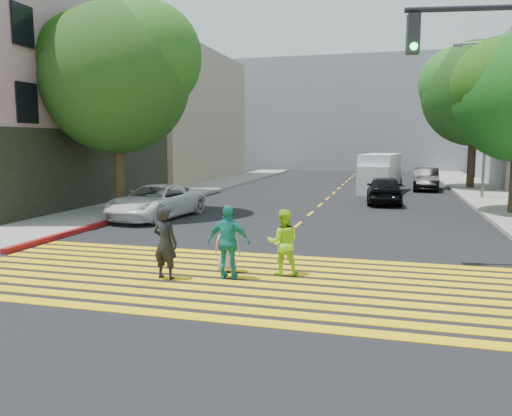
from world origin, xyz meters
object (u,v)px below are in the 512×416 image
at_px(pedestrian_woman, 283,242).
at_px(white_van, 379,174).
at_px(white_sedan, 156,202).
at_px(silver_car, 388,176).
at_px(dark_car_parked, 426,179).
at_px(tree_left, 118,71).
at_px(dark_car_near, 384,190).
at_px(pedestrian_child, 227,246).
at_px(pedestrian_man, 165,243).
at_px(pedestrian_extra, 229,242).
at_px(tree_right_far, 477,88).

distance_m(pedestrian_woman, white_van, 20.16).
relative_size(white_sedan, silver_car, 1.14).
bearing_deg(dark_car_parked, white_van, -137.90).
relative_size(tree_left, dark_car_near, 2.13).
bearing_deg(pedestrian_woman, white_sedan, -62.50).
bearing_deg(pedestrian_child, pedestrian_woman, 172.13).
relative_size(pedestrian_man, pedestrian_extra, 0.99).
bearing_deg(dark_car_parked, pedestrian_child, -101.69).
height_order(tree_left, dark_car_near, tree_left).
bearing_deg(silver_car, white_sedan, 60.64).
height_order(tree_left, pedestrian_child, tree_left).
bearing_deg(pedestrian_woman, white_van, -110.82).
bearing_deg(tree_left, tree_right_far, 44.07).
xyz_separation_m(pedestrian_extra, silver_car, (3.31, 27.12, -0.21)).
relative_size(dark_car_near, dark_car_parked, 0.97).
bearing_deg(tree_right_far, white_sedan, -130.84).
distance_m(pedestrian_child, silver_car, 26.84).
height_order(tree_left, white_van, tree_left).
bearing_deg(white_van, white_sedan, -114.42).
height_order(dark_car_near, silver_car, dark_car_near).
bearing_deg(silver_car, pedestrian_man, 75.76).
xyz_separation_m(pedestrian_woman, dark_car_parked, (4.54, 22.41, -0.06)).
distance_m(pedestrian_child, dark_car_near, 14.91).
distance_m(white_sedan, silver_car, 21.35).
bearing_deg(pedestrian_woman, pedestrian_child, -11.11).
height_order(tree_right_far, pedestrian_man, tree_right_far).
bearing_deg(white_sedan, tree_left, 164.73).
xyz_separation_m(tree_right_far, silver_car, (-5.22, 3.02, -5.81)).
height_order(tree_right_far, pedestrian_woman, tree_right_far).
distance_m(dark_car_near, silver_car, 12.09).
bearing_deg(pedestrian_man, white_sedan, -52.95).
relative_size(pedestrian_man, silver_car, 0.39).
distance_m(tree_right_far, pedestrian_extra, 26.17).
height_order(white_sedan, dark_car_parked, dark_car_parked).
relative_size(tree_right_far, dark_car_near, 2.29).
distance_m(tree_left, pedestrian_man, 12.04).
bearing_deg(pedestrian_child, tree_right_far, -123.10).
bearing_deg(pedestrian_extra, pedestrian_man, 15.21).
xyz_separation_m(tree_right_far, white_sedan, (-14.15, -16.38, -5.75)).
relative_size(tree_right_far, pedestrian_child, 7.59).
bearing_deg(tree_right_far, dark_car_parked, -159.63).
relative_size(pedestrian_man, white_sedan, 0.34).
relative_size(pedestrian_man, white_van, 0.32).
xyz_separation_m(pedestrian_child, silver_car, (3.52, 26.61, -0.01)).
bearing_deg(dark_car_parked, white_sedan, -123.47).
height_order(pedestrian_man, white_van, white_van).
relative_size(tree_right_far, silver_car, 2.23).
distance_m(pedestrian_extra, white_sedan, 9.56).
xyz_separation_m(pedestrian_extra, dark_car_near, (3.18, 15.03, -0.13)).
xyz_separation_m(tree_left, silver_car, (10.88, 18.60, -5.35)).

